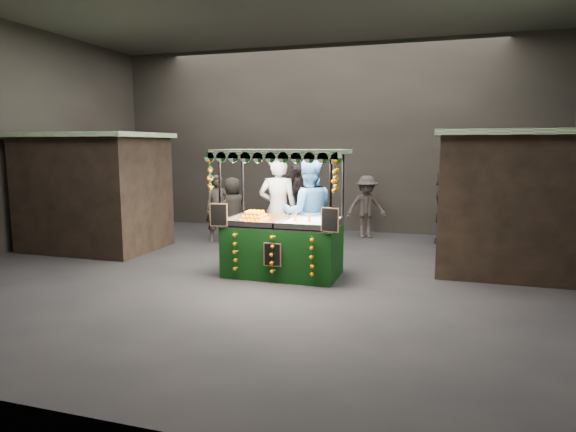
% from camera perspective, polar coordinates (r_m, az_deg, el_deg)
% --- Properties ---
extents(ground, '(12.00, 12.00, 0.00)m').
position_cam_1_polar(ground, '(9.13, -2.81, -6.63)').
color(ground, black).
rests_on(ground, ground).
extents(market_hall, '(12.10, 10.10, 5.05)m').
position_cam_1_polar(market_hall, '(8.89, -2.97, 14.95)').
color(market_hall, black).
rests_on(market_hall, ground).
extents(neighbour_stall_left, '(3.00, 2.20, 2.60)m').
position_cam_1_polar(neighbour_stall_left, '(11.94, -21.40, 2.69)').
color(neighbour_stall_left, black).
rests_on(neighbour_stall_left, ground).
extents(neighbour_stall_right, '(3.00, 2.20, 2.60)m').
position_cam_1_polar(neighbour_stall_right, '(9.94, 25.02, 1.50)').
color(neighbour_stall_right, black).
rests_on(neighbour_stall_right, ground).
extents(juice_stall, '(2.33, 1.37, 2.26)m').
position_cam_1_polar(juice_stall, '(8.83, -0.62, -2.47)').
color(juice_stall, black).
rests_on(juice_stall, ground).
extents(vendor_grey, '(0.86, 0.66, 2.11)m').
position_cam_1_polar(vendor_grey, '(9.93, -1.17, 0.78)').
color(vendor_grey, slate).
rests_on(vendor_grey, ground).
extents(vendor_blue, '(1.23, 1.10, 2.08)m').
position_cam_1_polar(vendor_blue, '(9.46, 2.35, 0.32)').
color(vendor_blue, '#2A5687').
rests_on(vendor_blue, ground).
extents(shopper_0, '(0.70, 0.59, 1.63)m').
position_cam_1_polar(shopper_0, '(12.07, -8.10, 0.86)').
color(shopper_0, '#2D2925').
rests_on(shopper_0, ground).
extents(shopper_1, '(0.96, 0.86, 1.64)m').
position_cam_1_polar(shopper_1, '(10.26, 22.95, -0.94)').
color(shopper_1, '#282321').
rests_on(shopper_1, ground).
extents(shopper_2, '(0.95, 0.43, 1.60)m').
position_cam_1_polar(shopper_2, '(13.18, 0.36, 1.50)').
color(shopper_2, '#292322').
rests_on(shopper_2, ground).
extents(shopper_3, '(1.17, 0.95, 1.58)m').
position_cam_1_polar(shopper_3, '(12.64, 9.01, 1.06)').
color(shopper_3, '#2C2724').
rests_on(shopper_3, ground).
extents(shopper_4, '(0.90, 0.88, 1.57)m').
position_cam_1_polar(shopper_4, '(12.14, -6.42, 0.79)').
color(shopper_4, black).
rests_on(shopper_4, ground).
extents(shopper_5, '(1.12, 1.81, 1.87)m').
position_cam_1_polar(shopper_5, '(12.03, 17.86, 1.10)').
color(shopper_5, '#292321').
rests_on(shopper_5, ground).
extents(shopper_6, '(0.55, 0.73, 1.82)m').
position_cam_1_polar(shopper_6, '(13.51, 0.80, 2.13)').
color(shopper_6, black).
rests_on(shopper_6, ground).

